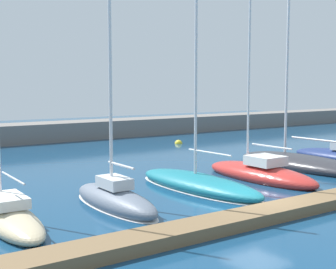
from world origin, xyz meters
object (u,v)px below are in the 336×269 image
object	(u,v)px
sailboat_slate_third	(115,198)
mooring_buoy_yellow	(179,144)
sailboat_red_fifth	(260,173)
sailboat_charcoal_sixth	(301,163)
sailboat_sand_second	(8,216)
sailboat_teal_fourth	(198,183)

from	to	relation	value
sailboat_slate_third	mooring_buoy_yellow	world-z (taller)	sailboat_slate_third
sailboat_red_fifth	sailboat_charcoal_sixth	distance (m)	5.16
sailboat_red_fifth	sailboat_sand_second	bearing A→B (deg)	93.21
sailboat_slate_third	sailboat_charcoal_sixth	distance (m)	15.23
sailboat_teal_fourth	sailboat_charcoal_sixth	xyz separation A→B (m)	(9.73, 1.20, -0.04)
sailboat_charcoal_sixth	sailboat_sand_second	bearing A→B (deg)	95.11
sailboat_sand_second	sailboat_slate_third	world-z (taller)	sailboat_sand_second
sailboat_teal_fourth	sailboat_charcoal_sixth	distance (m)	9.80
sailboat_teal_fourth	sailboat_sand_second	bearing A→B (deg)	90.99
sailboat_sand_second	sailboat_charcoal_sixth	world-z (taller)	sailboat_charcoal_sixth
sailboat_teal_fourth	mooring_buoy_yellow	size ratio (longest dim) A/B	23.45
sailboat_red_fifth	mooring_buoy_yellow	bearing A→B (deg)	-20.27
sailboat_sand_second	sailboat_teal_fourth	bearing A→B (deg)	-84.75
sailboat_red_fifth	mooring_buoy_yellow	world-z (taller)	sailboat_red_fifth
sailboat_red_fifth	mooring_buoy_yellow	xyz separation A→B (m)	(6.12, 16.47, -0.37)
mooring_buoy_yellow	sailboat_red_fifth	bearing A→B (deg)	-110.38
sailboat_sand_second	sailboat_slate_third	bearing A→B (deg)	-88.54
sailboat_sand_second	sailboat_red_fifth	size ratio (longest dim) A/B	0.94
sailboat_sand_second	sailboat_teal_fourth	distance (m)	10.21
sailboat_sand_second	sailboat_teal_fourth	size ratio (longest dim) A/B	0.79
sailboat_slate_third	sailboat_charcoal_sixth	xyz separation A→B (m)	(15.11, 1.92, -0.06)
sailboat_teal_fourth	sailboat_red_fifth	bearing A→B (deg)	-92.63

